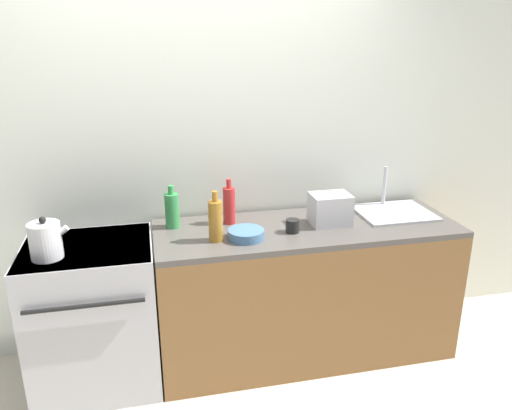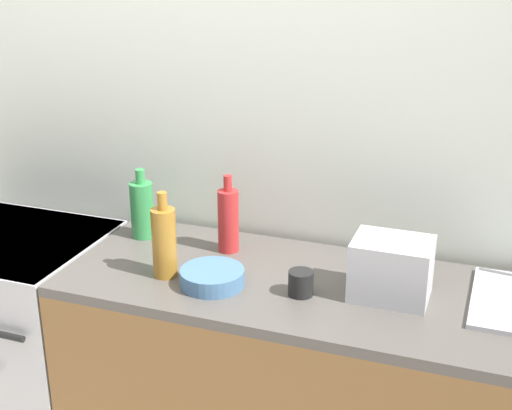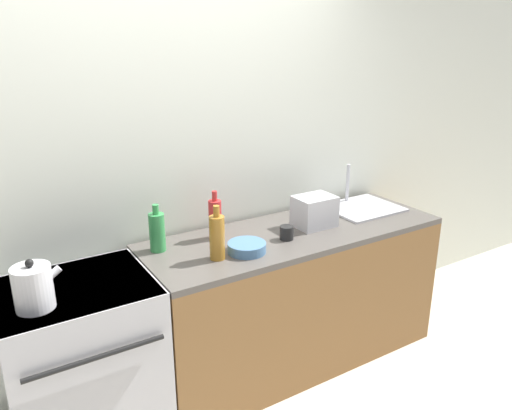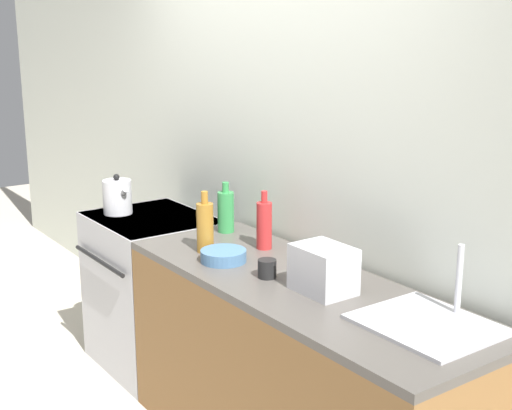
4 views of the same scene
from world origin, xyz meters
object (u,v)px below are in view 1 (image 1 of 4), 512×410
bottle_amber (216,220)px  kettle (46,240)px  bottle_green (172,210)px  bowl (246,234)px  toaster (330,209)px  cup_black (292,226)px  bottle_red (229,205)px  stove (94,314)px

bottle_amber → kettle: bearing=-177.8°
bottle_amber → bottle_green: bearing=130.5°
bottle_green → bowl: (0.40, -0.28, -0.08)m
kettle → bowl: kettle is taller
toaster → bottle_amber: 0.74m
bottle_amber → bowl: (0.18, -0.01, -0.10)m
cup_black → bottle_red: bearing=145.6°
bowl → cup_black: bearing=6.9°
bottle_amber → bottle_green: (-0.23, 0.27, -0.01)m
bottle_green → cup_black: 0.74m
stove → cup_black: 1.28m
kettle → bottle_amber: 0.91m
toaster → bottle_amber: size_ratio=0.82×
stove → bottle_green: size_ratio=3.35×
bottle_green → cup_black: size_ratio=3.30×
bottle_amber → bowl: bearing=-3.3°
kettle → bottle_red: size_ratio=0.81×
toaster → bottle_green: 0.98m
cup_black → bowl: bearing=-173.1°
toaster → bottle_amber: bottle_amber is taller
toaster → bowl: (-0.56, -0.12, -0.07)m
bottle_red → bowl: bottle_red is taller
stove → bowl: size_ratio=4.23×
bottle_green → bowl: size_ratio=1.26×
stove → bowl: bowl is taller
toaster → bottle_red: (-0.61, 0.15, 0.02)m
bowl → kettle: bearing=-178.7°
kettle → bottle_green: bearing=24.0°
kettle → bottle_amber: bearing=2.2°
kettle → bottle_amber: size_ratio=0.78×
stove → cup_black: cup_black is taller
toaster → bowl: 0.58m
bottle_green → bottle_red: bearing=-1.3°
stove → toaster: bearing=1.2°
bottle_amber → bottle_red: (0.12, 0.26, -0.00)m
bottle_amber → bowl: size_ratio=1.41×
toaster → bottle_red: bottle_red is taller
kettle → cup_black: bearing=2.5°
toaster → bowl: size_ratio=1.15×
kettle → toaster: 1.65m
bottle_red → bottle_amber: bearing=-115.3°
bottle_green → stove: bearing=-159.3°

